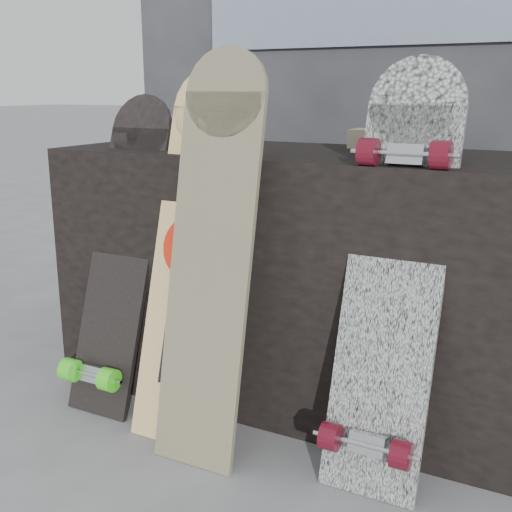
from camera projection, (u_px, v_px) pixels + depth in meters
The scene contains 10 objects.
ground at pixel (235, 465), 1.73m from camera, with size 60.00×60.00×0.00m, color slate.
vendor_table at pixel (311, 277), 2.06m from camera, with size 1.60×0.60×0.80m, color black.
booth at pixel (396, 59), 2.61m from camera, with size 2.40×0.22×2.20m.
merch_box_purple at pixel (172, 131), 2.12m from camera, with size 0.18×0.12×0.10m, color #3B3976.
merch_box_small at pixel (404, 134), 1.85m from camera, with size 0.14×0.14×0.12m, color #3B3976.
merch_box_flat at pixel (385, 139), 2.05m from camera, with size 0.22×0.10×0.06m, color #D1B78C.
longboard_geisha at pixel (193, 242), 1.85m from camera, with size 0.24×0.33×1.06m.
longboard_celtic at pixel (212, 246), 1.70m from camera, with size 0.24×0.25×1.10m.
longboard_cascadia at pixel (394, 268), 1.60m from camera, with size 0.25×0.38×1.07m.
skateboard_dark at pixel (120, 248), 2.02m from camera, with size 0.22×0.39×0.97m.
Camera 1 is at (0.76, -1.33, 0.99)m, focal length 45.00 mm.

